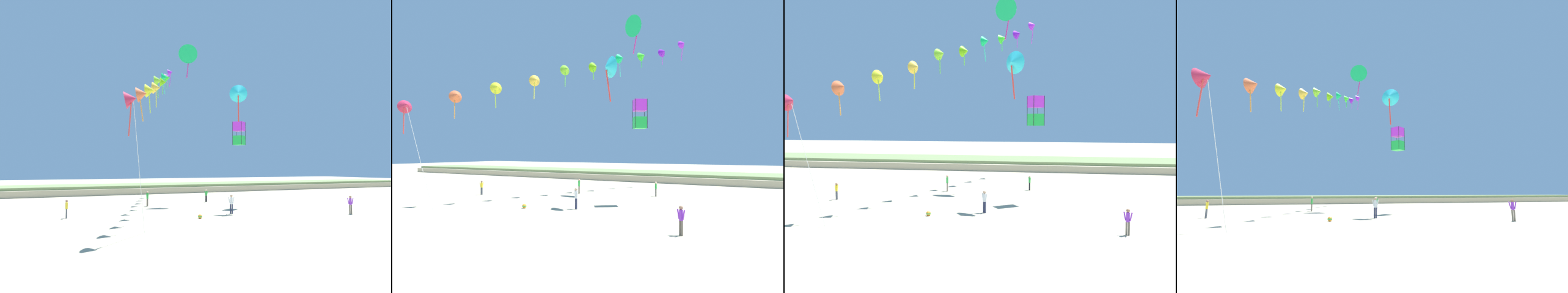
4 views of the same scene
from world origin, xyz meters
The scene contains 12 objects.
ground_plane centered at (0.00, 0.00, 0.00)m, with size 240.00×240.00×0.00m, color #C1B28E.
dune_ridge centered at (0.00, 41.28, 0.69)m, with size 120.00×11.67×1.40m.
person_near_left centered at (3.20, 20.48, 0.89)m, with size 0.31×0.52×1.55m.
person_near_right centered at (10.19, 4.64, 0.97)m, with size 0.56×0.34×1.67m.
person_mid_center centered at (0.38, 9.28, 1.01)m, with size 0.54×0.44×1.75m.
person_far_left centered at (-13.70, 12.27, 0.89)m, with size 0.21×0.54×1.54m.
person_far_right centered at (-4.98, 18.38, 0.96)m, with size 0.23×0.59×1.67m.
kite_banner_string centered at (-3.99, 17.17, 13.69)m, with size 14.92×32.29×20.10m.
large_kite_low_lead centered at (0.82, 20.79, 18.50)m, with size 2.58×1.78×4.28m.
large_kite_mid_trail centered at (2.35, 11.18, 11.77)m, with size 1.87×1.50×3.84m.
large_kite_high_solo centered at (4.06, 13.93, 8.00)m, with size 1.52×1.52×2.55m.
beach_ball centered at (-3.60, 7.56, 0.18)m, with size 0.36×0.36×0.36m.
Camera 2 is at (15.51, -14.68, 4.64)m, focal length 32.00 mm.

